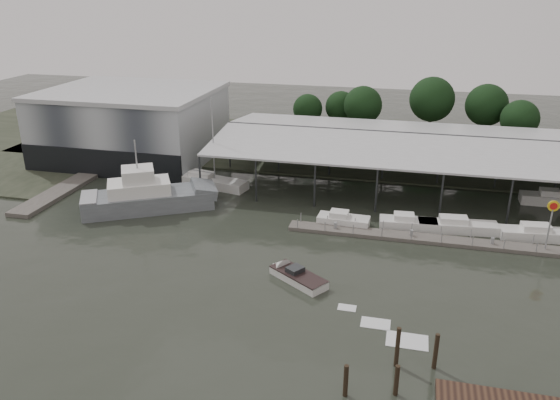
% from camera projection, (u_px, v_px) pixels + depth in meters
% --- Properties ---
extents(ground, '(200.00, 200.00, 0.00)m').
position_uv_depth(ground, '(256.00, 269.00, 51.27)').
color(ground, '#272C24').
rests_on(ground, ground).
extents(land_strip_far, '(140.00, 30.00, 0.30)m').
position_uv_depth(land_strip_far, '(327.00, 147.00, 89.19)').
color(land_strip_far, '#3F4332').
rests_on(land_strip_far, ground).
extents(land_strip_west, '(20.00, 40.00, 0.30)m').
position_uv_depth(land_strip_west, '(68.00, 151.00, 87.15)').
color(land_strip_west, '#3F4332').
rests_on(land_strip_west, ground).
extents(storage_warehouse, '(24.50, 20.50, 10.50)m').
position_uv_depth(storage_warehouse, '(133.00, 124.00, 82.55)').
color(storage_warehouse, '#A2A8AC').
rests_on(storage_warehouse, ground).
extents(covered_boat_shed, '(58.24, 24.00, 6.96)m').
position_uv_depth(covered_boat_shed, '(441.00, 140.00, 70.58)').
color(covered_boat_shed, '#B8BABD').
rests_on(covered_boat_shed, ground).
extents(trawler_dock, '(3.00, 18.00, 0.50)m').
position_uv_depth(trawler_dock, '(63.00, 189.00, 70.43)').
color(trawler_dock, '#605B55').
rests_on(trawler_dock, ground).
extents(floating_dock, '(28.00, 2.00, 1.40)m').
position_uv_depth(floating_dock, '(421.00, 238.00, 56.93)').
color(floating_dock, '#605B55').
rests_on(floating_dock, ground).
extents(shell_fuel_sign, '(1.10, 0.18, 5.55)m').
position_uv_depth(shell_fuel_sign, '(551.00, 216.00, 52.91)').
color(shell_fuel_sign, gray).
rests_on(shell_fuel_sign, ground).
extents(grey_trawler, '(15.87, 11.72, 8.84)m').
position_uv_depth(grey_trawler, '(149.00, 197.00, 64.36)').
color(grey_trawler, slate).
rests_on(grey_trawler, ground).
extents(white_sailboat, '(10.21, 4.67, 12.03)m').
position_uv_depth(white_sailboat, '(211.00, 182.00, 72.02)').
color(white_sailboat, white).
rests_on(white_sailboat, ground).
extents(speedboat_underway, '(15.20, 10.82, 2.00)m').
position_uv_depth(speedboat_underway, '(294.00, 275.00, 49.29)').
color(speedboat_underway, white).
rests_on(speedboat_underway, ground).
extents(moored_cruiser_0, '(5.75, 2.47, 1.70)m').
position_uv_depth(moored_cruiser_0, '(343.00, 220.00, 60.28)').
color(moored_cruiser_0, white).
rests_on(moored_cruiser_0, ground).
extents(moored_cruiser_1, '(6.33, 2.68, 1.70)m').
position_uv_depth(moored_cruiser_1, '(408.00, 223.00, 59.59)').
color(moored_cruiser_1, white).
rests_on(moored_cruiser_1, ground).
extents(moored_cruiser_2, '(8.54, 3.02, 1.70)m').
position_uv_depth(moored_cruiser_2, '(457.00, 226.00, 58.84)').
color(moored_cruiser_2, white).
rests_on(moored_cruiser_2, ground).
extents(moored_cruiser_3, '(8.29, 3.06, 1.70)m').
position_uv_depth(moored_cruiser_3, '(539.00, 234.00, 57.00)').
color(moored_cruiser_3, white).
rests_on(moored_cruiser_3, ground).
extents(mooring_pilings, '(5.98, 9.52, 3.78)m').
position_uv_depth(mooring_pilings, '(400.00, 392.00, 34.15)').
color(mooring_pilings, '#2E2417').
rests_on(mooring_pilings, ground).
extents(horizon_tree_line, '(68.07, 11.01, 10.99)m').
position_uv_depth(horizon_tree_line, '(467.00, 110.00, 87.81)').
color(horizon_tree_line, black).
rests_on(horizon_tree_line, ground).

